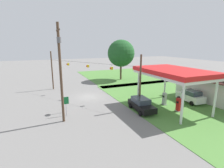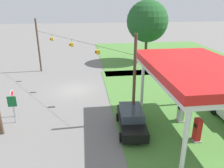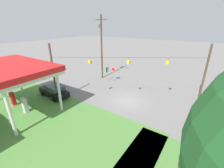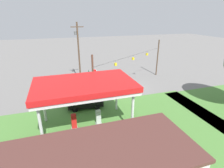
{
  "view_description": "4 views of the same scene",
  "coord_description": "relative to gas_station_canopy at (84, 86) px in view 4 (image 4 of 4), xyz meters",
  "views": [
    {
      "loc": [
        27.4,
        -7.49,
        8.6
      ],
      "look_at": [
        3.42,
        2.76,
        2.67
      ],
      "focal_mm": 28.0,
      "sensor_mm": 36.0,
      "label": 1
    },
    {
      "loc": [
        23.4,
        1.2,
        9.53
      ],
      "look_at": [
        5.14,
        3.6,
        2.48
      ],
      "focal_mm": 35.0,
      "sensor_mm": 36.0,
      "label": 2
    },
    {
      "loc": [
        -8.18,
        15.62,
        9.48
      ],
      "look_at": [
        2.08,
        0.47,
        2.04
      ],
      "focal_mm": 24.0,
      "sensor_mm": 36.0,
      "label": 3
    },
    {
      "loc": [
        12.01,
        25.9,
        11.77
      ],
      "look_at": [
        4.02,
        1.13,
        1.58
      ],
      "focal_mm": 28.0,
      "sensor_mm": 36.0,
      "label": 4
    }
  ],
  "objects": [
    {
      "name": "car_at_pumps_rear",
      "position": [
        -0.72,
        4.35,
        -3.93
      ],
      "size": [
        4.27,
        2.25,
        1.91
      ],
      "rotation": [
        0.0,
        0.0,
        3.1
      ],
      "color": "white",
      "rests_on": "ground"
    },
    {
      "name": "fuel_pump_far",
      "position": [
        1.38,
        -0.0,
        -4.06
      ],
      "size": [
        0.71,
        0.56,
        1.79
      ],
      "color": "gray",
      "rests_on": "ground"
    },
    {
      "name": "ground_plane",
      "position": [
        -9.58,
        -8.97,
        -4.91
      ],
      "size": [
        160.0,
        160.0,
        0.0
      ],
      "primitive_type": "plane",
      "color": "slate"
    },
    {
      "name": "stop_sign_roadside",
      "position": [
        -4.05,
        -13.97,
        -3.1
      ],
      "size": [
        0.8,
        0.08,
        2.5
      ],
      "rotation": [
        0.0,
        0.0,
        3.14
      ],
      "color": "#99999E",
      "rests_on": "ground"
    },
    {
      "name": "car_at_pumps_front",
      "position": [
        -0.71,
        -4.35,
        -4.01
      ],
      "size": [
        4.8,
        2.37,
        1.74
      ],
      "rotation": [
        0.0,
        0.0,
        -0.07
      ],
      "color": "black",
      "rests_on": "ground"
    },
    {
      "name": "signal_span_gantry",
      "position": [
        -9.58,
        -8.99,
        -0.95
      ],
      "size": [
        15.91,
        10.24,
        7.34
      ],
      "color": "#4C3828",
      "rests_on": "ground"
    },
    {
      "name": "fuel_pump_near",
      "position": [
        -1.38,
        -0.0,
        -4.06
      ],
      "size": [
        0.71,
        0.56,
        1.79
      ],
      "color": "gray",
      "rests_on": "ground"
    },
    {
      "name": "utility_pole_main",
      "position": [
        -1.39,
        -14.25,
        1.12
      ],
      "size": [
        2.2,
        0.44,
        10.83
      ],
      "color": "#4C3828",
      "rests_on": "ground"
    },
    {
      "name": "gas_station_canopy",
      "position": [
        0.0,
        0.0,
        0.0
      ],
      "size": [
        10.32,
        6.46,
        5.42
      ],
      "color": "silver",
      "rests_on": "ground"
    },
    {
      "name": "route_sign",
      "position": [
        -2.97,
        -13.69,
        -3.2
      ],
      "size": [
        0.1,
        0.7,
        2.4
      ],
      "color": "gray",
      "rests_on": "ground"
    }
  ]
}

